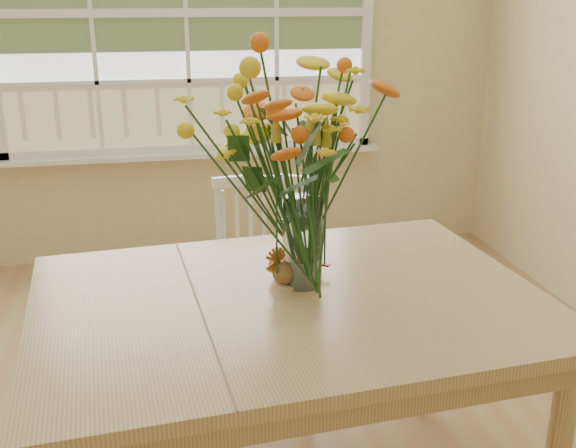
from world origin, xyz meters
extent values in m
cube|color=beige|center=(0.00, 2.25, 1.35)|extent=(4.00, 0.02, 2.70)
cube|color=silver|center=(0.00, 2.23, 1.55)|extent=(2.20, 0.00, 1.60)
cube|color=white|center=(0.00, 2.18, 0.69)|extent=(2.42, 0.12, 0.03)
cube|color=tan|center=(0.15, -0.24, 0.78)|extent=(1.59, 1.19, 0.04)
cube|color=tan|center=(0.15, -0.24, 0.71)|extent=(1.46, 1.07, 0.10)
cylinder|color=tan|center=(-0.55, 0.15, 0.38)|extent=(0.07, 0.07, 0.76)
cylinder|color=tan|center=(0.77, 0.26, 0.38)|extent=(0.07, 0.07, 0.76)
cube|color=white|center=(0.19, 0.48, 0.44)|extent=(0.48, 0.46, 0.05)
cube|color=white|center=(0.21, 0.65, 0.68)|extent=(0.43, 0.10, 0.48)
cylinder|color=white|center=(0.00, 0.35, 0.21)|extent=(0.03, 0.03, 0.42)
cylinder|color=white|center=(0.05, 0.66, 0.21)|extent=(0.03, 0.03, 0.42)
cylinder|color=white|center=(0.33, 0.31, 0.21)|extent=(0.03, 0.03, 0.42)
cylinder|color=white|center=(0.37, 0.61, 0.21)|extent=(0.03, 0.03, 0.42)
cylinder|color=white|center=(0.20, -0.16, 0.94)|extent=(0.12, 0.12, 0.28)
ellipsoid|color=#DA5219|center=(0.16, -0.10, 0.85)|extent=(0.11, 0.11, 0.08)
cylinder|color=#CCB78C|center=(0.15, -0.17, 0.81)|extent=(0.08, 0.08, 0.01)
ellipsoid|color=brown|center=(0.15, -0.17, 0.85)|extent=(0.11, 0.10, 0.08)
ellipsoid|color=#38160F|center=(0.22, -0.06, 0.84)|extent=(0.08, 0.08, 0.07)
camera|label=1|loc=(-0.21, -2.04, 1.66)|focal=42.00mm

